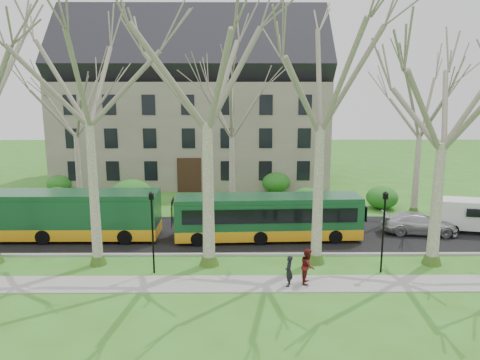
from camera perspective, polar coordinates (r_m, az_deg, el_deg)
name	(u,v)px	position (r m, az deg, el deg)	size (l,w,h in m)	color
ground	(266,265)	(26.17, 3.24, -10.35)	(120.00, 120.00, 0.00)	#3E7120
sidewalk	(270,284)	(23.86, 3.63, -12.52)	(70.00, 2.00, 0.06)	gray
road	(261,234)	(31.33, 2.61, -6.55)	(80.00, 8.00, 0.06)	black
curb	(265,254)	(27.54, 3.05, -9.05)	(80.00, 0.25, 0.14)	#A5A39E
building	(194,102)	(48.46, -5.66, 9.49)	(26.50, 12.20, 16.00)	slate
tree_row_verge	(268,138)	(24.74, 3.38, 5.14)	(49.00, 7.00, 14.00)	gray
tree_row_far	(241,135)	(35.44, 0.07, 5.46)	(33.00, 7.00, 12.00)	gray
lamp_row	(268,226)	(24.37, 3.46, -5.61)	(36.22, 0.22, 4.30)	black
hedges	(201,191)	(39.34, -4.83, -1.36)	(30.60, 8.60, 2.00)	#225C1A
bus_lead	(59,215)	(31.99, -21.17, -3.96)	(12.61, 2.63, 3.15)	#144727
bus_follow	(268,217)	(29.82, 3.44, -4.51)	(11.66, 2.43, 2.92)	#144727
sedan	(419,223)	(33.24, 21.01, -4.96)	(1.94, 4.77, 1.38)	#B2B3B7
van_a	(478,216)	(35.08, 27.01, -3.95)	(4.99, 1.81, 2.18)	silver
pedestrian_a	(289,271)	(23.38, 5.97, -10.96)	(0.56, 0.37, 1.54)	black
pedestrian_b	(308,266)	(23.75, 8.26, -10.35)	(0.86, 0.67, 1.77)	#5D1615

